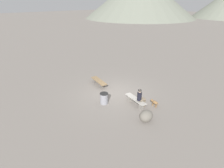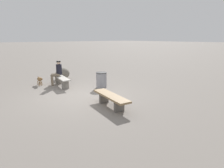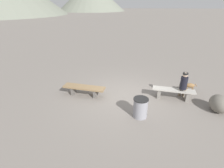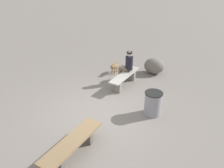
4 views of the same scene
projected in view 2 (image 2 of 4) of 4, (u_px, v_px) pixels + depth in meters
The scene contains 7 objects.
ground at pixel (83, 96), 8.13m from camera, with size 210.00×210.00×0.06m, color gray.
bench_left at pixel (111, 98), 6.73m from camera, with size 1.94×0.76×0.44m.
bench_right at pixel (62, 80), 9.62m from camera, with size 1.81×0.68×0.47m.
seated_person at pixel (57, 71), 9.77m from camera, with size 0.41×0.59×1.27m.
dog at pixel (40, 79), 9.81m from camera, with size 0.63×0.23×0.44m.
trash_bin at pixel (101, 80), 9.40m from camera, with size 0.55×0.55×0.76m.
boulder at pixel (63, 73), 11.26m from camera, with size 0.85×0.69×0.67m, color #6B665B.
Camera 2 is at (-6.73, 4.08, 2.43)m, focal length 30.17 mm.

